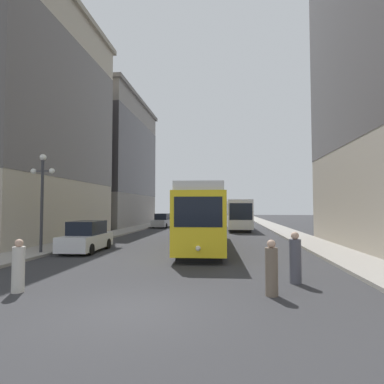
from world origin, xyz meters
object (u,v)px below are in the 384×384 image
at_px(pedestrian_crossing_far, 295,259).
at_px(pedestrian_on_sidewalk, 272,270).
at_px(pedestrian_crossing_near, 18,267).
at_px(streetcar, 203,215).
at_px(transit_bus, 238,213).
at_px(lamp_post_left_near, 42,187).
at_px(parked_car_left_mid, 87,237).
at_px(parked_car_left_near, 163,221).

xyz_separation_m(pedestrian_crossing_far, pedestrian_on_sidewalk, (-1.05, -1.66, -0.05)).
bearing_deg(pedestrian_on_sidewalk, pedestrian_crossing_near, -151.66).
distance_m(streetcar, pedestrian_crossing_near, 13.02).
xyz_separation_m(transit_bus, pedestrian_crossing_near, (-7.78, -28.20, -1.18)).
bearing_deg(pedestrian_crossing_near, lamp_post_left_near, -134.74).
bearing_deg(parked_car_left_mid, pedestrian_crossing_near, -79.75).
xyz_separation_m(transit_bus, lamp_post_left_near, (-11.59, -21.04, 1.81)).
distance_m(streetcar, pedestrian_on_sidewalk, 11.95).
height_order(streetcar, pedestrian_on_sidewalk, streetcar).
xyz_separation_m(pedestrian_on_sidewalk, lamp_post_left_near, (-11.64, 6.65, 2.98)).
relative_size(transit_bus, pedestrian_on_sidewalk, 6.70).
bearing_deg(pedestrian_crossing_far, streetcar, 77.37).
relative_size(pedestrian_crossing_far, pedestrian_on_sidewalk, 1.07).
relative_size(transit_bus, lamp_post_left_near, 2.04).
bearing_deg(lamp_post_left_near, streetcar, 29.24).
height_order(transit_bus, parked_car_left_near, transit_bus).
xyz_separation_m(streetcar, pedestrian_crossing_near, (-4.86, -12.01, -1.33)).
height_order(parked_car_left_mid, lamp_post_left_near, lamp_post_left_near).
bearing_deg(pedestrian_crossing_far, parked_car_left_mid, 113.68).
bearing_deg(streetcar, parked_car_left_mid, -157.12).
bearing_deg(lamp_post_left_near, parked_car_left_mid, 40.21).
xyz_separation_m(parked_car_left_near, parked_car_left_mid, (-0.00, -22.15, -0.00)).
bearing_deg(parked_car_left_mid, transit_bus, 61.48).
distance_m(parked_car_left_mid, lamp_post_left_near, 3.83).
bearing_deg(transit_bus, pedestrian_crossing_far, -88.66).
xyz_separation_m(streetcar, pedestrian_on_sidewalk, (2.98, -11.50, -1.32)).
distance_m(pedestrian_crossing_near, lamp_post_left_near, 8.64).
xyz_separation_m(pedestrian_crossing_far, lamp_post_left_near, (-12.68, 5.00, 2.93)).
bearing_deg(pedestrian_on_sidewalk, parked_car_left_near, 132.40).
relative_size(streetcar, pedestrian_crossing_near, 8.68).
xyz_separation_m(transit_bus, pedestrian_on_sidewalk, (0.05, -27.69, -1.17)).
distance_m(parked_car_left_mid, pedestrian_crossing_far, 12.65).
height_order(transit_bus, parked_car_left_mid, transit_bus).
height_order(streetcar, transit_bus, streetcar).
bearing_deg(parked_car_left_mid, lamp_post_left_near, -141.81).
bearing_deg(pedestrian_on_sidewalk, lamp_post_left_near, 174.90).
xyz_separation_m(transit_bus, pedestrian_crossing_far, (1.10, -26.04, -1.11)).
xyz_separation_m(parked_car_left_mid, lamp_post_left_near, (-1.90, -1.61, 2.92)).
distance_m(pedestrian_crossing_far, lamp_post_left_near, 13.94).
relative_size(pedestrian_crossing_near, pedestrian_crossing_far, 0.92).
distance_m(parked_car_left_mid, pedestrian_on_sidewalk, 12.77).
distance_m(pedestrian_crossing_near, pedestrian_crossing_far, 9.14).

